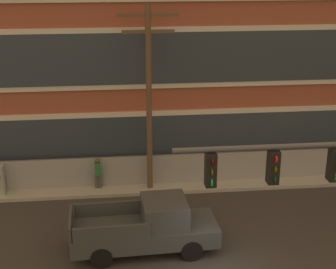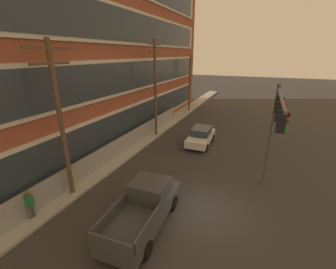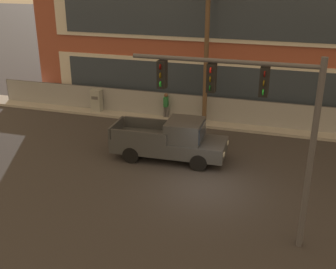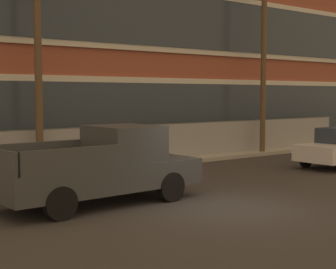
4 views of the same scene
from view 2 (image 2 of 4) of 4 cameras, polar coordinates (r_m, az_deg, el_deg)
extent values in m
plane|color=#333030|center=(13.15, 8.97, -18.07)|extent=(160.00, 160.00, 0.00)
cube|color=#9E9B93|center=(16.41, -19.45, -10.37)|extent=(80.00, 1.81, 0.16)
cube|color=brown|center=(22.99, -22.12, 18.35)|extent=(39.98, 9.76, 15.93)
cube|color=beige|center=(20.74, -10.19, 3.19)|extent=(36.78, 0.10, 2.87)
cube|color=#2D3844|center=(20.70, -10.05, 3.18)|extent=(35.18, 0.06, 2.39)
cube|color=beige|center=(19.98, -10.90, 14.19)|extent=(36.78, 0.10, 2.87)
cube|color=#2D3844|center=(19.95, -10.75, 14.20)|extent=(35.18, 0.06, 2.39)
cube|color=beige|center=(20.01, -11.72, 25.60)|extent=(36.78, 0.10, 2.87)
cube|color=#2D3844|center=(19.97, -11.56, 25.62)|extent=(35.18, 0.06, 2.39)
cube|color=gray|center=(16.04, -20.25, -8.20)|extent=(31.45, 0.04, 1.64)
cylinder|color=#4C4C51|center=(28.65, 1.22, 5.29)|extent=(0.06, 0.06, 1.64)
cylinder|color=#4C4C51|center=(15.68, -20.60, -5.56)|extent=(31.45, 0.05, 0.05)
cylinder|color=#4C4C51|center=(14.92, 24.60, -0.79)|extent=(0.20, 0.20, 6.46)
cylinder|color=#4C4C51|center=(11.36, 26.83, 8.25)|extent=(5.86, 0.14, 0.14)
cube|color=black|center=(12.73, 26.18, 6.86)|extent=(0.28, 0.32, 0.90)
cylinder|color=#4B0807|center=(12.70, 27.18, 7.97)|extent=(0.04, 0.18, 0.18)
cylinder|color=#503E08|center=(12.75, 26.98, 6.74)|extent=(0.04, 0.18, 0.18)
cylinder|color=green|center=(12.80, 26.79, 5.53)|extent=(0.04, 0.18, 0.18)
cube|color=black|center=(11.14, 26.47, 5.20)|extent=(0.28, 0.32, 0.90)
cylinder|color=red|center=(11.10, 27.61, 6.47)|extent=(0.04, 0.18, 0.18)
cylinder|color=#503E08|center=(11.16, 27.38, 5.07)|extent=(0.04, 0.18, 0.18)
cylinder|color=#0A4011|center=(11.22, 27.16, 3.70)|extent=(0.04, 0.18, 0.18)
cube|color=black|center=(9.57, 26.85, 3.00)|extent=(0.28, 0.32, 0.90)
cylinder|color=#4B0807|center=(9.52, 28.18, 4.46)|extent=(0.04, 0.18, 0.18)
cylinder|color=#503E08|center=(9.58, 27.91, 2.85)|extent=(0.04, 0.18, 0.18)
cylinder|color=green|center=(9.66, 27.65, 1.27)|extent=(0.04, 0.18, 0.18)
cube|color=#383A3D|center=(11.61, -6.19, -19.11)|extent=(5.61, 2.22, 0.70)
cube|color=#383A3D|center=(11.68, -4.60, -13.75)|extent=(1.73, 1.91, 0.95)
cube|color=#283342|center=(12.33, -2.91, -11.73)|extent=(0.13, 1.64, 0.71)
cube|color=#383A3D|center=(10.80, -14.17, -18.87)|extent=(2.77, 0.23, 0.56)
cube|color=#383A3D|center=(10.03, -4.54, -21.75)|extent=(2.77, 0.23, 0.56)
cube|color=#383A3D|center=(9.49, -14.46, -25.45)|extent=(0.18, 1.93, 0.56)
cylinder|color=black|center=(13.34, -6.53, -15.17)|extent=(0.81, 0.29, 0.80)
cylinder|color=black|center=(12.74, 1.24, -16.94)|extent=(0.81, 0.29, 0.80)
cylinder|color=black|center=(11.18, -14.91, -24.00)|extent=(0.81, 0.29, 0.80)
cylinder|color=black|center=(10.46, -5.56, -27.13)|extent=(0.81, 0.29, 0.80)
cube|color=white|center=(13.86, -3.63, -11.36)|extent=(0.07, 0.24, 0.16)
cube|color=white|center=(13.42, 1.98, -12.47)|extent=(0.07, 0.24, 0.16)
cube|color=silver|center=(21.12, 8.29, -0.82)|extent=(4.46, 1.90, 0.64)
cube|color=#283342|center=(21.08, 8.50, 0.91)|extent=(2.24, 1.65, 0.60)
cylinder|color=black|center=(19.82, 9.68, -3.32)|extent=(0.64, 0.21, 0.64)
cylinder|color=black|center=(20.21, 4.94, -2.64)|extent=(0.64, 0.21, 0.64)
cylinder|color=black|center=(22.34, 11.25, -0.72)|extent=(0.64, 0.21, 0.64)
cylinder|color=black|center=(22.68, 7.01, -0.16)|extent=(0.64, 0.21, 0.64)
cylinder|color=brown|center=(13.40, -25.44, 2.11)|extent=(0.26, 0.26, 8.77)
cube|color=brown|center=(12.89, -28.11, 18.76)|extent=(2.69, 0.14, 0.14)
cube|color=brown|center=(12.90, -27.59, 15.69)|extent=(2.28, 0.14, 0.14)
cylinder|color=brown|center=(22.14, -3.23, 11.10)|extent=(0.26, 0.26, 9.32)
cube|color=brown|center=(21.90, -3.45, 21.92)|extent=(2.40, 0.14, 0.14)
cube|color=brown|center=(21.89, -3.41, 20.09)|extent=(2.04, 0.14, 0.14)
cylinder|color=brown|center=(33.06, 5.51, 12.64)|extent=(0.26, 0.26, 7.83)
cube|color=brown|center=(32.81, 5.72, 18.56)|extent=(2.49, 0.14, 0.14)
cube|color=brown|center=(32.83, 5.68, 17.34)|extent=(2.12, 0.14, 0.14)
cylinder|color=#4C4C51|center=(13.85, -31.52, -16.80)|extent=(0.14, 0.14, 0.85)
cylinder|color=#4C4C51|center=(13.93, -30.92, -16.46)|extent=(0.14, 0.14, 0.85)
cube|color=#236B38|center=(13.51, -31.78, -14.12)|extent=(0.27, 0.42, 0.60)
sphere|color=brown|center=(13.30, -32.11, -12.59)|extent=(0.24, 0.24, 0.24)
camera|label=1|loc=(14.60, 88.30, 12.21)|focal=55.00mm
camera|label=3|loc=(19.03, 70.16, 9.61)|focal=45.00mm
camera|label=4|loc=(8.88, 89.56, -37.83)|focal=55.00mm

